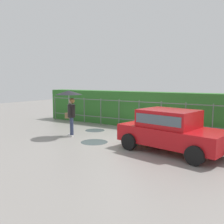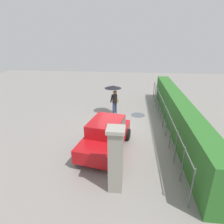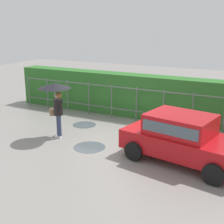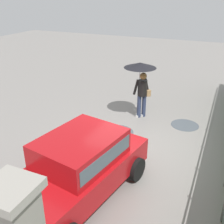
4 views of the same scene
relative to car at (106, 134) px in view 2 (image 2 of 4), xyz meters
name	(u,v)px [view 2 (image 2 of 4)]	position (x,y,z in m)	size (l,w,h in m)	color
ground_plane	(121,127)	(-2.54, 0.55, -0.80)	(40.00, 40.00, 0.00)	gray
car	(106,134)	(0.00, 0.00, 0.00)	(3.94, 2.39, 1.48)	#B71116
pedestrian	(114,92)	(-4.62, -0.09, 0.79)	(1.16, 1.16, 2.06)	#2D3856
gate_pillar	(116,159)	(2.58, 0.71, 0.44)	(0.60, 0.60, 2.42)	gray
fence_section	(164,114)	(-2.83, 3.11, 0.02)	(12.01, 0.05, 1.50)	#59605B
hedge_row	(177,113)	(-2.83, 3.85, 0.15)	(12.96, 0.90, 1.90)	#2D6B28
puddle_near	(107,122)	(-3.09, -0.36, -0.80)	(1.10, 1.10, 0.00)	#4C545B
puddle_far	(138,115)	(-4.55, 1.64, -0.80)	(0.98, 0.98, 0.00)	#4C545B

